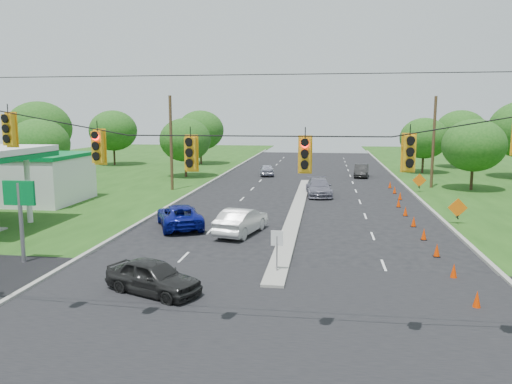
# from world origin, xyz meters

# --- Properties ---
(ground) EXTENTS (160.00, 160.00, 0.00)m
(ground) POSITION_xyz_m (0.00, 0.00, 0.00)
(ground) COLOR black
(ground) RESTS_ON ground
(cross_street) EXTENTS (160.00, 14.00, 0.02)m
(cross_street) POSITION_xyz_m (0.00, 0.00, 0.00)
(cross_street) COLOR black
(cross_street) RESTS_ON ground
(curb_left) EXTENTS (0.25, 110.00, 0.16)m
(curb_left) POSITION_xyz_m (-10.10, 30.00, 0.00)
(curb_left) COLOR gray
(curb_left) RESTS_ON ground
(curb_right) EXTENTS (0.25, 110.00, 0.16)m
(curb_right) POSITION_xyz_m (10.10, 30.00, 0.00)
(curb_right) COLOR gray
(curb_right) RESTS_ON ground
(median) EXTENTS (1.00, 34.00, 0.18)m
(median) POSITION_xyz_m (0.00, 21.00, 0.00)
(median) COLOR gray
(median) RESTS_ON ground
(median_sign) EXTENTS (0.55, 0.06, 2.05)m
(median_sign) POSITION_xyz_m (0.00, 6.00, 1.46)
(median_sign) COLOR gray
(median_sign) RESTS_ON ground
(signal_span) EXTENTS (25.60, 0.32, 9.00)m
(signal_span) POSITION_xyz_m (-0.05, -1.00, 4.97)
(signal_span) COLOR #422D1C
(signal_span) RESTS_ON ground
(utility_pole_far_left) EXTENTS (0.28, 0.28, 9.00)m
(utility_pole_far_left) POSITION_xyz_m (-12.50, 30.00, 4.50)
(utility_pole_far_left) COLOR #422D1C
(utility_pole_far_left) RESTS_ON ground
(utility_pole_far_right) EXTENTS (0.28, 0.28, 9.00)m
(utility_pole_far_right) POSITION_xyz_m (12.50, 35.00, 4.50)
(utility_pole_far_right) COLOR #422D1C
(utility_pole_far_right) RESTS_ON ground
(cone_0) EXTENTS (0.32, 0.32, 0.70)m
(cone_0) POSITION_xyz_m (7.86, 3.00, 0.35)
(cone_0) COLOR #DA3300
(cone_0) RESTS_ON ground
(cone_1) EXTENTS (0.32, 0.32, 0.70)m
(cone_1) POSITION_xyz_m (7.86, 6.50, 0.35)
(cone_1) COLOR #DA3300
(cone_1) RESTS_ON ground
(cone_2) EXTENTS (0.32, 0.32, 0.70)m
(cone_2) POSITION_xyz_m (7.86, 10.00, 0.35)
(cone_2) COLOR #DA3300
(cone_2) RESTS_ON ground
(cone_3) EXTENTS (0.32, 0.32, 0.70)m
(cone_3) POSITION_xyz_m (7.86, 13.50, 0.35)
(cone_3) COLOR #DA3300
(cone_3) RESTS_ON ground
(cone_4) EXTENTS (0.32, 0.32, 0.70)m
(cone_4) POSITION_xyz_m (7.86, 17.00, 0.35)
(cone_4) COLOR #DA3300
(cone_4) RESTS_ON ground
(cone_5) EXTENTS (0.32, 0.32, 0.70)m
(cone_5) POSITION_xyz_m (7.86, 20.50, 0.35)
(cone_5) COLOR #DA3300
(cone_5) RESTS_ON ground
(cone_6) EXTENTS (0.32, 0.32, 0.70)m
(cone_6) POSITION_xyz_m (7.86, 24.00, 0.35)
(cone_6) COLOR #DA3300
(cone_6) RESTS_ON ground
(cone_7) EXTENTS (0.32, 0.32, 0.70)m
(cone_7) POSITION_xyz_m (8.46, 27.50, 0.35)
(cone_7) COLOR #DA3300
(cone_7) RESTS_ON ground
(cone_8) EXTENTS (0.32, 0.32, 0.70)m
(cone_8) POSITION_xyz_m (8.46, 31.00, 0.35)
(cone_8) COLOR #DA3300
(cone_8) RESTS_ON ground
(cone_9) EXTENTS (0.32, 0.32, 0.70)m
(cone_9) POSITION_xyz_m (8.46, 34.50, 0.35)
(cone_9) COLOR #DA3300
(cone_9) RESTS_ON ground
(work_sign_1) EXTENTS (1.27, 0.58, 1.37)m
(work_sign_1) POSITION_xyz_m (10.80, 18.00, 1.09)
(work_sign_1) COLOR black
(work_sign_1) RESTS_ON ground
(work_sign_2) EXTENTS (1.27, 0.58, 1.37)m
(work_sign_2) POSITION_xyz_m (10.80, 32.00, 1.09)
(work_sign_2) COLOR black
(work_sign_2) RESTS_ON ground
(tree_2) EXTENTS (5.88, 5.88, 6.86)m
(tree_2) POSITION_xyz_m (-26.00, 30.00, 4.34)
(tree_2) COLOR black
(tree_2) RESTS_ON ground
(tree_3) EXTENTS (7.56, 7.56, 8.82)m
(tree_3) POSITION_xyz_m (-32.00, 40.00, 5.58)
(tree_3) COLOR black
(tree_3) RESTS_ON ground
(tree_4) EXTENTS (6.72, 6.72, 7.84)m
(tree_4) POSITION_xyz_m (-28.00, 52.00, 4.96)
(tree_4) COLOR black
(tree_4) RESTS_ON ground
(tree_5) EXTENTS (5.88, 5.88, 6.86)m
(tree_5) POSITION_xyz_m (-14.00, 40.00, 4.34)
(tree_5) COLOR black
(tree_5) RESTS_ON ground
(tree_6) EXTENTS (6.72, 6.72, 7.84)m
(tree_6) POSITION_xyz_m (-16.00, 55.00, 4.96)
(tree_6) COLOR black
(tree_6) RESTS_ON ground
(tree_9) EXTENTS (5.88, 5.88, 6.86)m
(tree_9) POSITION_xyz_m (16.00, 34.00, 4.34)
(tree_9) COLOR black
(tree_9) RESTS_ON ground
(tree_11) EXTENTS (6.72, 6.72, 7.84)m
(tree_11) POSITION_xyz_m (20.00, 55.00, 4.96)
(tree_11) COLOR black
(tree_11) RESTS_ON ground
(tree_12) EXTENTS (5.88, 5.88, 6.86)m
(tree_12) POSITION_xyz_m (14.00, 48.00, 4.34)
(tree_12) COLOR black
(tree_12) RESTS_ON ground
(black_sedan) EXTENTS (4.53, 3.18, 1.43)m
(black_sedan) POSITION_xyz_m (-4.74, 2.83, 0.72)
(black_sedan) COLOR black
(black_sedan) RESTS_ON ground
(white_sedan) EXTENTS (2.78, 5.14, 1.61)m
(white_sedan) POSITION_xyz_m (-2.91, 13.49, 0.80)
(white_sedan) COLOR #BCBCBC
(white_sedan) RESTS_ON ground
(blue_pickup) EXTENTS (4.50, 5.97, 1.51)m
(blue_pickup) POSITION_xyz_m (-7.18, 14.68, 0.75)
(blue_pickup) COLOR navy
(blue_pickup) RESTS_ON ground
(silver_car_far) EXTENTS (2.66, 5.46, 1.53)m
(silver_car_far) POSITION_xyz_m (1.52, 28.73, 0.77)
(silver_car_far) COLOR slate
(silver_car_far) RESTS_ON ground
(silver_car_oncoming) EXTENTS (2.18, 4.21, 1.37)m
(silver_car_oncoming) POSITION_xyz_m (-4.87, 42.97, 0.68)
(silver_car_oncoming) COLOR #9C9DAF
(silver_car_oncoming) RESTS_ON ground
(dark_car_receding) EXTENTS (1.99, 4.58, 1.46)m
(dark_car_receding) POSITION_xyz_m (6.23, 43.24, 0.73)
(dark_car_receding) COLOR black
(dark_car_receding) RESTS_ON ground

